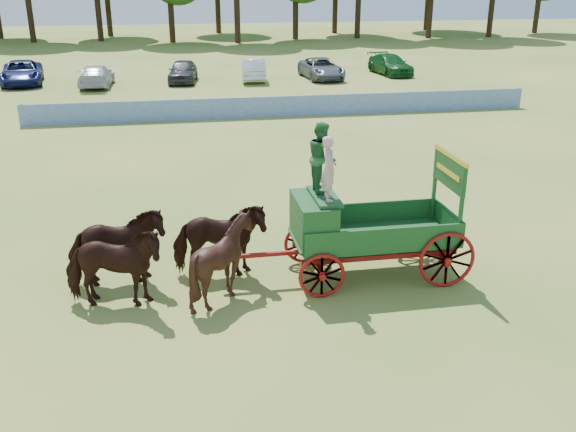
% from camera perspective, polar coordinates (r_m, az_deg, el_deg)
% --- Properties ---
extents(ground, '(160.00, 160.00, 0.00)m').
position_cam_1_polar(ground, '(17.13, 13.73, -3.90)').
color(ground, '#A29449').
rests_on(ground, ground).
extents(horse_lead_left, '(2.39, 1.38, 1.91)m').
position_cam_1_polar(horse_lead_left, '(14.58, -15.27, -4.47)').
color(horse_lead_left, black).
rests_on(horse_lead_left, ground).
extents(horse_lead_right, '(2.33, 1.21, 1.91)m').
position_cam_1_polar(horse_lead_right, '(15.58, -14.98, -2.75)').
color(horse_lead_right, black).
rests_on(horse_lead_right, ground).
extents(horse_wheel_left, '(1.84, 1.66, 1.91)m').
position_cam_1_polar(horse_wheel_left, '(14.52, -5.81, -3.87)').
color(horse_wheel_left, black).
rests_on(horse_wheel_left, ground).
extents(horse_wheel_right, '(2.33, 1.19, 1.91)m').
position_cam_1_polar(horse_wheel_right, '(15.53, -6.14, -2.19)').
color(horse_wheel_right, black).
rests_on(horse_wheel_right, ground).
extents(farm_dray, '(5.99, 2.00, 3.79)m').
position_cam_1_polar(farm_dray, '(15.25, 5.02, 0.29)').
color(farm_dray, '#9B150F').
rests_on(farm_dray, ground).
extents(sponsor_banner, '(26.00, 0.08, 1.05)m').
position_cam_1_polar(sponsor_banner, '(33.26, -0.19, 9.73)').
color(sponsor_banner, '#1B4292').
rests_on(sponsor_banner, ground).
extents(parked_cars, '(37.14, 7.04, 1.51)m').
position_cam_1_polar(parked_cars, '(44.63, -12.63, 12.39)').
color(parked_cars, silver).
rests_on(parked_cars, ground).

